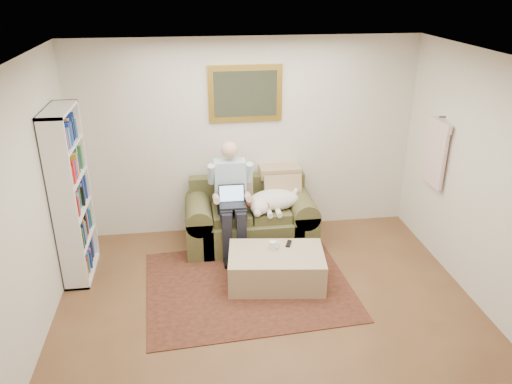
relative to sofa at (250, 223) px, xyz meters
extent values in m
cube|color=brown|center=(0.01, -2.04, -0.29)|extent=(4.50, 5.00, 0.01)
cube|color=white|center=(0.01, -2.04, 2.31)|extent=(4.50, 5.00, 0.01)
cube|color=silver|center=(0.01, 0.46, 1.01)|extent=(4.50, 0.01, 2.60)
cube|color=silver|center=(-2.24, -2.04, 1.01)|extent=(0.01, 5.00, 2.60)
cube|color=black|center=(-0.15, -1.01, -0.28)|extent=(2.40, 1.97, 0.01)
cube|color=brown|center=(0.00, -0.04, -0.08)|extent=(1.27, 0.81, 0.41)
cube|color=brown|center=(0.00, 0.32, 0.34)|extent=(1.54, 0.18, 0.42)
cube|color=brown|center=(-0.67, -0.04, -0.03)|extent=(0.33, 0.81, 0.85)
cube|color=brown|center=(0.67, -0.04, -0.03)|extent=(0.33, 0.81, 0.85)
cube|color=brown|center=(-0.25, -0.08, 0.18)|extent=(0.48, 0.55, 0.12)
cube|color=brown|center=(0.25, -0.08, 0.18)|extent=(0.48, 0.55, 0.12)
cube|color=black|center=(-0.25, -0.27, 0.39)|extent=(0.32, 0.23, 0.02)
cube|color=black|center=(-0.25, -0.16, 0.51)|extent=(0.32, 0.06, 0.22)
cube|color=#99BFF2|center=(-0.25, -0.17, 0.51)|extent=(0.29, 0.04, 0.19)
cube|color=#CEAD89|center=(0.17, -0.99, -0.09)|extent=(1.15, 0.82, 0.39)
cylinder|color=white|center=(0.15, -0.90, 0.15)|extent=(0.08, 0.08, 0.10)
cube|color=black|center=(0.35, -0.81, 0.11)|extent=(0.10, 0.16, 0.02)
cube|color=gold|center=(0.00, 0.43, 1.61)|extent=(0.94, 0.04, 0.72)
cube|color=gray|center=(0.00, 0.41, 1.61)|extent=(0.80, 0.01, 0.58)
camera|label=1|loc=(-0.72, -5.79, 3.00)|focal=35.00mm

